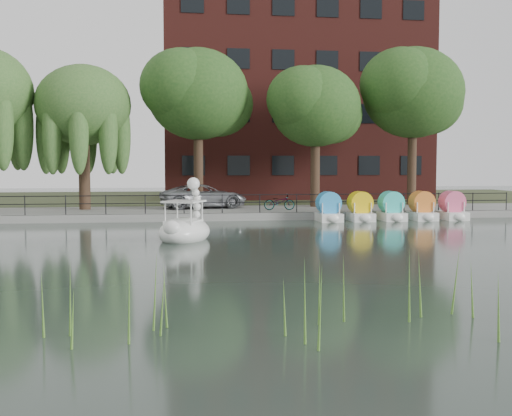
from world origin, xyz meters
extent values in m
plane|color=#343F3A|center=(0.00, 0.00, 0.00)|extent=(120.00, 120.00, 0.00)
cube|color=gray|center=(0.00, 16.00, 0.20)|extent=(40.00, 6.00, 0.40)
cube|color=gray|center=(0.00, 13.05, 0.20)|extent=(40.00, 0.25, 0.40)
cube|color=#47512D|center=(0.00, 30.00, 0.18)|extent=(60.00, 22.00, 0.36)
cylinder|color=black|center=(0.00, 13.25, 1.35)|extent=(32.00, 0.04, 0.04)
cylinder|color=black|center=(0.00, 13.25, 0.95)|extent=(32.00, 0.04, 0.04)
cylinder|color=black|center=(0.00, 13.25, 0.90)|extent=(0.05, 0.05, 1.00)
cube|color=#4C1E16|center=(7.00, 30.00, 9.36)|extent=(20.00, 10.00, 18.00)
cylinder|color=#473323|center=(-7.50, 17.00, 2.30)|extent=(0.60, 0.60, 3.80)
ellipsoid|color=#537636|center=(-7.50, 17.00, 6.29)|extent=(5.32, 5.32, 4.52)
cylinder|color=#473323|center=(-1.00, 18.00, 2.65)|extent=(0.60, 0.60, 4.50)
ellipsoid|color=#3B5E24|center=(-1.00, 18.00, 7.10)|extent=(6.00, 6.00, 5.10)
cylinder|color=#473323|center=(6.00, 17.50, 2.42)|extent=(0.60, 0.60, 4.05)
ellipsoid|color=#3B5E24|center=(6.00, 17.50, 6.43)|extent=(5.40, 5.40, 4.59)
cylinder|color=#473323|center=(12.50, 18.50, 2.76)|extent=(0.60, 0.60, 4.72)
ellipsoid|color=#3B5E24|center=(12.50, 18.50, 7.44)|extent=(6.30, 6.30, 5.36)
imported|color=gray|center=(-0.75, 17.06, 1.20)|extent=(3.81, 6.18, 1.60)
imported|color=gray|center=(3.36, 14.98, 0.90)|extent=(0.74, 1.76, 1.00)
ellipsoid|color=white|center=(-2.22, 4.83, 0.32)|extent=(2.84, 3.38, 0.64)
cube|color=white|center=(-2.26, 4.74, 0.64)|extent=(1.60, 1.65, 0.32)
cube|color=white|center=(-2.24, 4.79, 1.53)|extent=(1.81, 1.86, 0.06)
ellipsoid|color=white|center=(-2.72, 3.71, 0.59)|extent=(0.83, 0.75, 0.60)
sphere|color=white|center=(-1.82, 5.71, 2.19)|extent=(0.51, 0.51, 0.51)
cone|color=black|center=(-1.68, 6.03, 2.16)|extent=(0.31, 0.34, 0.21)
cylinder|color=yellow|center=(-1.75, 5.89, 2.17)|extent=(0.30, 0.21, 0.28)
cube|color=white|center=(5.46, 12.04, 0.22)|extent=(1.15, 1.70, 0.44)
cylinder|color=#319AE4|center=(5.46, 12.14, 0.95)|extent=(0.90, 1.20, 0.90)
cube|color=white|center=(7.16, 12.04, 0.22)|extent=(1.15, 1.70, 0.44)
cylinder|color=yellow|center=(7.16, 12.14, 0.95)|extent=(0.90, 1.20, 0.90)
cube|color=white|center=(8.86, 12.04, 0.22)|extent=(1.15, 1.70, 0.44)
cylinder|color=#35D1C6|center=(8.86, 12.14, 0.95)|extent=(0.90, 1.20, 0.90)
cube|color=white|center=(10.56, 12.04, 0.22)|extent=(1.15, 1.70, 0.44)
cylinder|color=orange|center=(10.56, 12.14, 0.95)|extent=(0.90, 1.20, 0.90)
cube|color=white|center=(12.26, 12.04, 0.22)|extent=(1.15, 1.70, 0.44)
cylinder|color=#EE5D8A|center=(12.26, 12.14, 0.95)|extent=(0.90, 1.20, 0.90)
camera|label=1|loc=(-2.92, -20.34, 3.02)|focal=45.00mm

